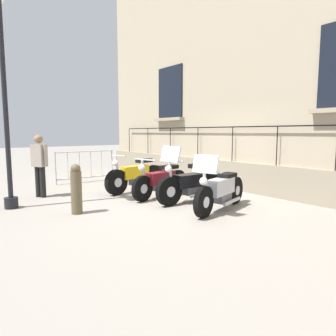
{
  "coord_description": "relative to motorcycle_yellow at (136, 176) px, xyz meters",
  "views": [
    {
      "loc": [
        4.83,
        5.66,
        1.65
      ],
      "look_at": [
        0.33,
        0.0,
        0.8
      ],
      "focal_mm": 32.34,
      "sensor_mm": 36.0,
      "label": 1
    }
  ],
  "objects": [
    {
      "name": "ground_plane",
      "position": [
        -0.29,
        1.5,
        -0.42
      ],
      "size": [
        60.0,
        60.0,
        0.0
      ],
      "primitive_type": "plane",
      "color": "gray"
    },
    {
      "name": "motorcycle_silver",
      "position": [
        -0.26,
        2.91,
        0.0
      ],
      "size": [
        2.07,
        0.81,
        1.23
      ],
      "color": "black",
      "rests_on": "ground_plane"
    },
    {
      "name": "pedestrian_standing",
      "position": [
        2.35,
        -0.85,
        0.47
      ],
      "size": [
        0.36,
        0.48,
        1.59
      ],
      "color": "black",
      "rests_on": "ground_plane"
    },
    {
      "name": "crowd_barrier",
      "position": [
        0.47,
        -2.41,
        0.14
      ],
      "size": [
        2.0,
        0.09,
        1.05
      ],
      "color": "#B7B7BF",
      "rests_on": "ground_plane"
    },
    {
      "name": "building_facade",
      "position": [
        -2.72,
        1.5,
        3.78
      ],
      "size": [
        0.82,
        13.51,
        8.65
      ],
      "color": "tan",
      "rests_on": "ground_plane"
    },
    {
      "name": "motorcycle_black",
      "position": [
        -0.26,
        1.94,
        0.01
      ],
      "size": [
        1.95,
        0.73,
        1.35
      ],
      "color": "black",
      "rests_on": "ground_plane"
    },
    {
      "name": "motorcycle_maroon",
      "position": [
        -0.08,
        1.06,
        -0.01
      ],
      "size": [
        2.01,
        0.73,
        1.02
      ],
      "color": "black",
      "rests_on": "ground_plane"
    },
    {
      "name": "motorcycle_yellow",
      "position": [
        0.0,
        0.0,
        0.0
      ],
      "size": [
        2.12,
        0.64,
        1.05
      ],
      "color": "black",
      "rests_on": "ground_plane"
    },
    {
      "name": "bollard",
      "position": [
        2.24,
        1.27,
        0.09
      ],
      "size": [
        0.22,
        0.22,
        1.02
      ],
      "color": "brown",
      "rests_on": "ground_plane"
    },
    {
      "name": "lamppost",
      "position": [
        3.2,
        -0.05,
        3.17
      ],
      "size": [
        0.36,
        1.06,
        4.69
      ],
      "color": "black",
      "rests_on": "ground_plane"
    }
  ]
}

